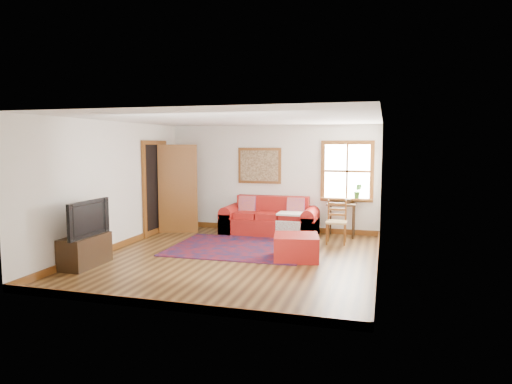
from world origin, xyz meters
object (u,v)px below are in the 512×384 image
(ladder_back_chair, at_px, (337,220))
(media_cabinet, at_px, (85,251))
(red_ottoman, at_px, (296,247))
(side_table, at_px, (342,209))
(red_leather_sofa, at_px, (270,222))

(ladder_back_chair, bearing_deg, media_cabinet, -142.60)
(red_ottoman, distance_m, side_table, 2.39)
(red_leather_sofa, height_order, media_cabinet, red_leather_sofa)
(red_leather_sofa, bearing_deg, red_ottoman, -64.64)
(red_leather_sofa, relative_size, ladder_back_chair, 2.43)
(side_table, bearing_deg, ladder_back_chair, -93.25)
(red_ottoman, bearing_deg, media_cabinet, -168.77)
(red_ottoman, bearing_deg, red_leather_sofa, 103.72)
(red_leather_sofa, xyz_separation_m, side_table, (1.61, 0.13, 0.35))
(red_ottoman, xyz_separation_m, ladder_back_chair, (0.55, 1.57, 0.26))
(ladder_back_chair, bearing_deg, red_ottoman, -109.35)
(side_table, distance_m, media_cabinet, 5.41)
(side_table, relative_size, ladder_back_chair, 0.84)
(side_table, bearing_deg, red_leather_sofa, -175.31)
(red_leather_sofa, distance_m, red_ottoman, 2.37)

